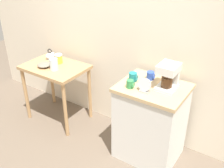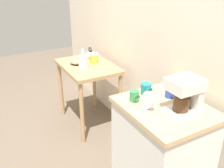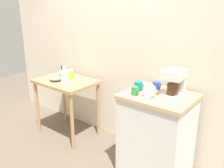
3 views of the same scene
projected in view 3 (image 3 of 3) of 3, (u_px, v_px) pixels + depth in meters
ground_plane at (102, 147)px, 3.04m from camera, size 8.00×8.00×0.00m
back_wall at (129, 33)px, 2.85m from camera, size 4.40×0.10×2.80m
wooden_table at (66, 89)px, 3.18m from camera, size 0.78×0.56×0.78m
kitchen_counter at (156, 134)px, 2.48m from camera, size 0.68×0.57×0.88m
bowl_stoneware at (56, 79)px, 3.11m from camera, size 0.16×0.16×0.05m
teakettle at (63, 72)px, 3.33m from camera, size 0.15×0.12×0.15m
glass_carafe_vase at (64, 77)px, 3.01m from camera, size 0.10×0.10×0.22m
canister_enamel at (70, 74)px, 3.20m from camera, size 0.10×0.10×0.12m
coffee_maker at (175, 82)px, 2.26m from camera, size 0.18×0.22×0.26m
mug_dark_teal at (139, 86)px, 2.46m from camera, size 0.09×0.08×0.09m
mug_tall_green at (135, 91)px, 2.32m from camera, size 0.08×0.07×0.08m
mug_blue at (157, 85)px, 2.48m from camera, size 0.09×0.08×0.08m
table_clock at (149, 92)px, 2.23m from camera, size 0.13×0.06×0.14m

